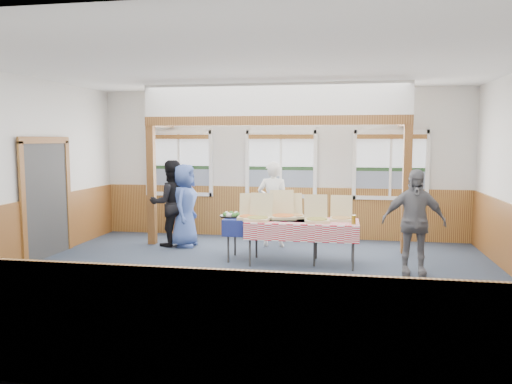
# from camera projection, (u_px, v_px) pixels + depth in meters

# --- Properties ---
(floor) EXTENTS (8.00, 8.00, 0.00)m
(floor) POSITION_uv_depth(u_px,v_px,m) (252.00, 280.00, 7.56)
(floor) COLOR #2B3346
(floor) RESTS_ON ground
(ceiling) EXTENTS (8.00, 8.00, 0.00)m
(ceiling) POSITION_uv_depth(u_px,v_px,m) (252.00, 65.00, 7.22)
(ceiling) COLOR white
(ceiling) RESTS_ON wall_back
(wall_back) EXTENTS (8.00, 0.00, 8.00)m
(wall_back) POSITION_uv_depth(u_px,v_px,m) (281.00, 164.00, 10.82)
(wall_back) COLOR silver
(wall_back) RESTS_ON floor
(wall_front) EXTENTS (8.00, 0.00, 8.00)m
(wall_front) POSITION_uv_depth(u_px,v_px,m) (172.00, 206.00, 3.96)
(wall_front) COLOR silver
(wall_front) RESTS_ON floor
(wall_left) EXTENTS (0.00, 8.00, 8.00)m
(wall_left) POSITION_uv_depth(u_px,v_px,m) (10.00, 172.00, 8.08)
(wall_left) COLOR silver
(wall_left) RESTS_ON floor
(wainscot_back) EXTENTS (7.98, 0.05, 1.10)m
(wainscot_back) POSITION_uv_depth(u_px,v_px,m) (281.00, 212.00, 10.91)
(wainscot_back) COLOR brown
(wainscot_back) RESTS_ON floor
(wainscot_front) EXTENTS (7.98, 0.05, 1.10)m
(wainscot_front) POSITION_uv_depth(u_px,v_px,m) (175.00, 332.00, 4.10)
(wainscot_front) COLOR brown
(wainscot_front) RESTS_ON floor
(wainscot_left) EXTENTS (0.05, 6.98, 1.10)m
(wainscot_left) POSITION_uv_depth(u_px,v_px,m) (14.00, 236.00, 8.19)
(wainscot_left) COLOR brown
(wainscot_left) RESTS_ON floor
(cased_opening) EXTENTS (0.06, 1.30, 2.10)m
(cased_opening) POSITION_uv_depth(u_px,v_px,m) (46.00, 199.00, 9.02)
(cased_opening) COLOR #363636
(cased_opening) RESTS_ON wall_left
(window_left) EXTENTS (1.56, 0.10, 1.46)m
(window_left) POSITION_uv_depth(u_px,v_px,m) (179.00, 160.00, 11.17)
(window_left) COLOR white
(window_left) RESTS_ON wall_back
(window_mid) EXTENTS (1.56, 0.10, 1.46)m
(window_mid) POSITION_uv_depth(u_px,v_px,m) (281.00, 160.00, 10.77)
(window_mid) COLOR white
(window_mid) RESTS_ON wall_back
(window_right) EXTENTS (1.56, 0.10, 1.46)m
(window_right) POSITION_uv_depth(u_px,v_px,m) (391.00, 161.00, 10.37)
(window_right) COLOR white
(window_right) RESTS_ON wall_back
(post_left) EXTENTS (0.15, 0.15, 2.40)m
(post_left) POSITION_uv_depth(u_px,v_px,m) (152.00, 186.00, 10.12)
(post_left) COLOR #5C3414
(post_left) RESTS_ON floor
(post_right) EXTENTS (0.15, 0.15, 2.40)m
(post_right) POSITION_uv_depth(u_px,v_px,m) (407.00, 190.00, 9.25)
(post_right) COLOR #5C3414
(post_right) RESTS_ON floor
(cross_beam) EXTENTS (5.15, 0.18, 0.18)m
(cross_beam) POSITION_uv_depth(u_px,v_px,m) (274.00, 121.00, 9.55)
(cross_beam) COLOR #5C3414
(cross_beam) RESTS_ON post_left
(table_left) EXTENTS (1.73, 0.90, 0.76)m
(table_left) POSITION_uv_depth(u_px,v_px,m) (273.00, 222.00, 8.74)
(table_left) COLOR #363636
(table_left) RESTS_ON floor
(table_right) EXTENTS (2.03, 1.30, 0.76)m
(table_right) POSITION_uv_depth(u_px,v_px,m) (302.00, 224.00, 8.49)
(table_right) COLOR #363636
(table_right) RESTS_ON floor
(pizza_box_a) EXTENTS (0.42, 0.50, 0.42)m
(pizza_box_a) POSITION_uv_depth(u_px,v_px,m) (249.00, 215.00, 8.69)
(pizza_box_a) COLOR #D0C18B
(pizza_box_a) RESTS_ON table_left
(pizza_box_b) EXTENTS (0.47, 0.53, 0.41)m
(pizza_box_b) POSITION_uv_depth(u_px,v_px,m) (293.00, 214.00, 8.83)
(pizza_box_b) COLOR #D0C18B
(pizza_box_b) RESTS_ON table_left
(pizza_box_c) EXTENTS (0.45, 0.53, 0.44)m
(pizza_box_c) POSITION_uv_depth(u_px,v_px,m) (258.00, 216.00, 8.51)
(pizza_box_c) COLOR #D0C18B
(pizza_box_c) RESTS_ON table_right
(pizza_box_d) EXTENTS (0.54, 0.61, 0.47)m
(pizza_box_d) POSITION_uv_depth(u_px,v_px,m) (283.00, 214.00, 8.73)
(pizza_box_d) COLOR #D0C18B
(pizza_box_d) RESTS_ON table_right
(pizza_box_e) EXTENTS (0.46, 0.53, 0.43)m
(pizza_box_e) POSITION_uv_depth(u_px,v_px,m) (317.00, 218.00, 8.36)
(pizza_box_e) COLOR #D0C18B
(pizza_box_e) RESTS_ON table_right
(pizza_box_f) EXTENTS (0.37, 0.46, 0.41)m
(pizza_box_f) POSITION_uv_depth(u_px,v_px,m) (341.00, 216.00, 8.51)
(pizza_box_f) COLOR #D0C18B
(pizza_box_f) RESTS_ON table_right
(veggie_tray) EXTENTS (0.40, 0.40, 0.09)m
(veggie_tray) POSITION_uv_depth(u_px,v_px,m) (231.00, 215.00, 8.86)
(veggie_tray) COLOR black
(veggie_tray) RESTS_ON table_left
(drink_glass) EXTENTS (0.07, 0.07, 0.15)m
(drink_glass) POSITION_uv_depth(u_px,v_px,m) (354.00, 220.00, 8.09)
(drink_glass) COLOR olive
(drink_glass) RESTS_ON table_right
(woman_white) EXTENTS (0.64, 0.43, 1.71)m
(woman_white) POSITION_uv_depth(u_px,v_px,m) (273.00, 204.00, 9.88)
(woman_white) COLOR white
(woman_white) RESTS_ON floor
(woman_black) EXTENTS (1.06, 1.00, 1.72)m
(woman_black) POSITION_uv_depth(u_px,v_px,m) (171.00, 203.00, 9.98)
(woman_black) COLOR black
(woman_black) RESTS_ON floor
(man_blue) EXTENTS (0.54, 0.81, 1.65)m
(man_blue) POSITION_uv_depth(u_px,v_px,m) (184.00, 205.00, 9.92)
(man_blue) COLOR #3E579C
(man_blue) RESTS_ON floor
(person_grey) EXTENTS (0.98, 0.42, 1.67)m
(person_grey) POSITION_uv_depth(u_px,v_px,m) (414.00, 222.00, 7.83)
(person_grey) COLOR slate
(person_grey) RESTS_ON floor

